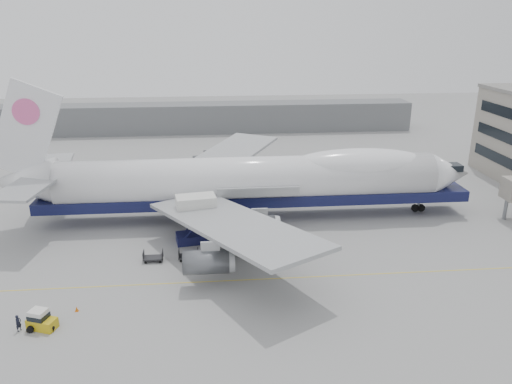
{
  "coord_description": "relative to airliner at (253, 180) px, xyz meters",
  "views": [
    {
      "loc": [
        -5.09,
        -54.02,
        27.0
      ],
      "look_at": [
        0.45,
        6.0,
        5.92
      ],
      "focal_mm": 35.0,
      "sensor_mm": 36.0,
      "label": 1
    }
  ],
  "objects": [
    {
      "name": "catering_truck",
      "position": [
        -7.85,
        -7.48,
        -2.17
      ],
      "size": [
        5.6,
        4.24,
        6.16
      ],
      "rotation": [
        0.0,
        0.0,
        0.16
      ],
      "color": "#181A4A",
      "rests_on": "ground"
    },
    {
      "name": "dolly_3",
      "position": [
        -0.61,
        -12.57,
        -5.09
      ],
      "size": [
        2.3,
        1.35,
        1.3
      ],
      "color": "#2D2D30",
      "rests_on": "ground"
    },
    {
      "name": "dolly_1",
      "position": [
        -8.81,
        -12.57,
        -5.09
      ],
      "size": [
        2.3,
        1.35,
        1.3
      ],
      "color": "#2D2D30",
      "rests_on": "ground"
    },
    {
      "name": "baggage_tug",
      "position": [
        -21.79,
        -25.18,
        -4.79
      ],
      "size": [
        2.87,
        2.17,
        1.87
      ],
      "rotation": [
        0.0,
        0.0,
        -0.36
      ],
      "color": "gold",
      "rests_on": "ground"
    },
    {
      "name": "dolly_4",
      "position": [
        3.5,
        -12.57,
        -5.09
      ],
      "size": [
        2.3,
        1.35,
        1.3
      ],
      "color": "#2D2D30",
      "rests_on": "ground"
    },
    {
      "name": "dolly_2",
      "position": [
        -4.71,
        -12.57,
        -5.09
      ],
      "size": [
        2.3,
        1.35,
        1.3
      ],
      "color": "#2D2D30",
      "rests_on": "ground"
    },
    {
      "name": "ground",
      "position": [
        -0.64,
        -12.0,
        -5.62
      ],
      "size": [
        260.0,
        260.0,
        0.0
      ],
      "primitive_type": "plane",
      "color": "gray",
      "rests_on": "ground"
    },
    {
      "name": "apron_line",
      "position": [
        -0.64,
        -18.0,
        -5.62
      ],
      "size": [
        60.0,
        0.15,
        0.01
      ],
      "primitive_type": "cube",
      "color": "gold",
      "rests_on": "ground"
    },
    {
      "name": "hangar",
      "position": [
        -10.64,
        58.0,
        -2.12
      ],
      "size": [
        110.0,
        8.0,
        7.0
      ],
      "primitive_type": "cube",
      "color": "slate",
      "rests_on": "ground"
    },
    {
      "name": "dolly_0",
      "position": [
        -12.91,
        -12.57,
        -5.09
      ],
      "size": [
        2.3,
        1.35,
        1.3
      ],
      "color": "#2D2D30",
      "rests_on": "ground"
    },
    {
      "name": "ground_worker",
      "position": [
        -23.68,
        -25.42,
        -4.82
      ],
      "size": [
        0.63,
        0.7,
        1.62
      ],
      "primitive_type": "imported",
      "rotation": [
        0.0,
        0.0,
        1.04
      ],
      "color": "black",
      "rests_on": "ground"
    },
    {
      "name": "airliner",
      "position": [
        0.0,
        0.0,
        0.0
      ],
      "size": [
        67.0,
        55.3,
        19.98
      ],
      "color": "white",
      "rests_on": "ground"
    },
    {
      "name": "traffic_cone",
      "position": [
        -19.27,
        -22.58,
        -5.38
      ],
      "size": [
        0.35,
        0.35,
        0.52
      ],
      "rotation": [
        0.0,
        0.0,
        0.19
      ],
      "color": "#D5600B",
      "rests_on": "ground"
    }
  ]
}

